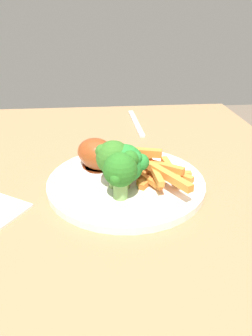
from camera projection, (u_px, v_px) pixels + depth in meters
dining_table at (96, 249)px, 0.56m from camera, size 0.93×0.78×0.75m
dinner_plate at (126, 182)px, 0.51m from camera, size 0.25×0.25×0.01m
broccoli_floret_front at (126, 163)px, 0.46m from camera, size 0.06×0.07×0.07m
broccoli_floret_middle at (121, 170)px, 0.44m from camera, size 0.06×0.05×0.07m
broccoli_floret_back at (114, 158)px, 0.46m from camera, size 0.06×0.06×0.08m
carrot_fries_pile at (158, 170)px, 0.50m from camera, size 0.16×0.12×0.05m
chicken_drumstick_near at (98, 153)px, 0.53m from camera, size 0.10×0.11×0.05m
chicken_drumstick_far at (104, 156)px, 0.54m from camera, size 0.09×0.11×0.04m
chicken_drumstick_extra at (99, 158)px, 0.53m from camera, size 0.09×0.10×0.04m
fork at (136, 123)px, 0.78m from camera, size 0.19×0.02×0.00m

